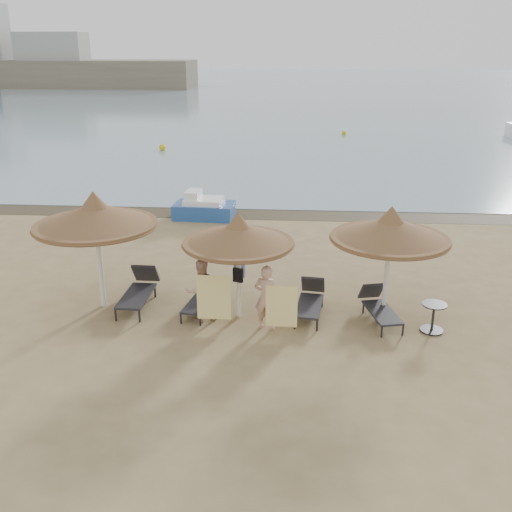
{
  "coord_description": "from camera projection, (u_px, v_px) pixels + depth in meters",
  "views": [
    {
      "loc": [
        1.16,
        -11.83,
        6.15
      ],
      "look_at": [
        0.22,
        1.2,
        1.31
      ],
      "focal_mm": 40.0,
      "sensor_mm": 36.0,
      "label": 1
    }
  ],
  "objects": [
    {
      "name": "towel_left",
      "position": [
        214.0,
        298.0,
        12.97
      ],
      "size": [
        0.78,
        0.03,
        1.09
      ],
      "rotation": [
        0.0,
        0.0,
        0.01
      ],
      "color": "yellow",
      "rests_on": "ground"
    },
    {
      "name": "palapa_left",
      "position": [
        95.0,
        216.0,
        13.52
      ],
      "size": [
        2.98,
        2.98,
        2.95
      ],
      "rotation": [
        0.0,
        0.0,
        0.39
      ],
      "color": "white",
      "rests_on": "ground"
    },
    {
      "name": "lounger_far_left",
      "position": [
        139.0,
        289.0,
        14.33
      ],
      "size": [
        0.67,
        1.92,
        0.85
      ],
      "rotation": [
        0.0,
        0.0,
        -0.02
      ],
      "color": "#262728",
      "rests_on": "ground"
    },
    {
      "name": "wet_sand_strip",
      "position": [
        265.0,
        214.0,
        22.07
      ],
      "size": [
        200.0,
        1.6,
        0.01
      ],
      "primitive_type": "cube",
      "color": "#463C28",
      "rests_on": "ground"
    },
    {
      "name": "far_shore",
      "position": [
        126.0,
        68.0,
        86.74
      ],
      "size": [
        150.0,
        54.8,
        12.0
      ],
      "color": "#7A6F5A",
      "rests_on": "ground"
    },
    {
      "name": "towel_right",
      "position": [
        281.0,
        307.0,
        12.68
      ],
      "size": [
        0.71,
        0.05,
        1.0
      ],
      "rotation": [
        0.0,
        0.0,
        -0.05
      ],
      "color": "yellow",
      "rests_on": "ground"
    },
    {
      "name": "person_left",
      "position": [
        201.0,
        286.0,
        13.28
      ],
      "size": [
        0.97,
        0.83,
        1.78
      ],
      "primitive_type": "imported",
      "rotation": [
        0.0,
        0.0,
        3.58
      ],
      "color": "tan",
      "rests_on": "ground"
    },
    {
      "name": "pedal_boat",
      "position": [
        203.0,
        208.0,
        21.51
      ],
      "size": [
        2.3,
        1.45,
        1.03
      ],
      "rotation": [
        0.0,
        0.0,
        -0.06
      ],
      "color": "#244E9A",
      "rests_on": "ground"
    },
    {
      "name": "palapa_center",
      "position": [
        238.0,
        235.0,
        13.06
      ],
      "size": [
        2.62,
        2.62,
        2.6
      ],
      "rotation": [
        0.0,
        0.0,
        -0.27
      ],
      "color": "white",
      "rests_on": "ground"
    },
    {
      "name": "lounger_near_right",
      "position": [
        310.0,
        300.0,
        13.84
      ],
      "size": [
        0.78,
        1.77,
        0.77
      ],
      "rotation": [
        0.0,
        0.0,
        -0.12
      ],
      "color": "#262728",
      "rests_on": "ground"
    },
    {
      "name": "side_table",
      "position": [
        433.0,
        318.0,
        12.95
      ],
      "size": [
        0.56,
        0.56,
        0.68
      ],
      "rotation": [
        0.0,
        0.0,
        0.31
      ],
      "color": "#262728",
      "rests_on": "ground"
    },
    {
      "name": "bag_dark",
      "position": [
        238.0,
        275.0,
        13.24
      ],
      "size": [
        0.25,
        0.15,
        0.33
      ],
      "rotation": [
        0.0,
        0.0,
        -0.35
      ],
      "color": "black",
      "rests_on": "ground"
    },
    {
      "name": "sea",
      "position": [
        291.0,
        87.0,
        88.1
      ],
      "size": [
        200.0,
        140.0,
        0.03
      ],
      "primitive_type": "cube",
      "color": "gray",
      "rests_on": "ground"
    },
    {
      "name": "person_right",
      "position": [
        266.0,
        293.0,
        12.86
      ],
      "size": [
        0.95,
        0.75,
        1.81
      ],
      "primitive_type": "imported",
      "rotation": [
        0.0,
        0.0,
        2.87
      ],
      "color": "tan",
      "rests_on": "ground"
    },
    {
      "name": "bag_patterned",
      "position": [
        239.0,
        270.0,
        13.56
      ],
      "size": [
        0.28,
        0.15,
        0.34
      ],
      "rotation": [
        0.0,
        0.0,
        -0.25
      ],
      "color": "silver",
      "rests_on": "ground"
    },
    {
      "name": "lounger_far_right",
      "position": [
        379.0,
        306.0,
        13.52
      ],
      "size": [
        0.91,
        1.74,
        0.74
      ],
      "rotation": [
        0.0,
        0.0,
        0.23
      ],
      "color": "#262728",
      "rests_on": "ground"
    },
    {
      "name": "palapa_right",
      "position": [
        390.0,
        230.0,
        13.03
      ],
      "size": [
        2.77,
        2.77,
        2.75
      ],
      "rotation": [
        0.0,
        0.0,
        -0.22
      ],
      "color": "white",
      "rests_on": "ground"
    },
    {
      "name": "buoy_mid",
      "position": [
        344.0,
        133.0,
        41.47
      ],
      "size": [
        0.32,
        0.32,
        0.32
      ],
      "primitive_type": "sphere",
      "color": "yellow",
      "rests_on": "ground"
    },
    {
      "name": "buoy_left",
      "position": [
        162.0,
        147.0,
        35.29
      ],
      "size": [
        0.41,
        0.41,
        0.41
      ],
      "primitive_type": "sphere",
      "color": "yellow",
      "rests_on": "ground"
    },
    {
      "name": "ground",
      "position": [
        243.0,
        326.0,
        13.28
      ],
      "size": [
        160.0,
        160.0,
        0.0
      ],
      "primitive_type": "plane",
      "color": "#9E8659",
      "rests_on": "ground"
    },
    {
      "name": "lounger_near_left",
      "position": [
        202.0,
        297.0,
        14.02
      ],
      "size": [
        0.79,
        1.66,
        0.71
      ],
      "rotation": [
        0.0,
        0.0,
        -0.17
      ],
      "color": "#262728",
      "rests_on": "ground"
    }
  ]
}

